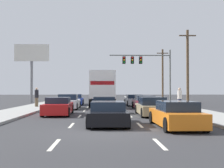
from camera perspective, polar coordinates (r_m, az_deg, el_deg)
ground_plane at (r=37.20m, az=-1.62°, el=-3.90°), size 140.00×140.00×0.00m
sidewalk_right at (r=32.95m, az=10.38°, el=-4.11°), size 3.13×80.00×0.14m
sidewalk_left at (r=32.89m, az=-13.58°, el=-4.10°), size 3.13×80.00×0.14m
lane_markings at (r=31.86m, az=-1.58°, el=-4.35°), size 3.54×57.00×0.01m
car_blue at (r=33.69m, az=-7.41°, el=-3.18°), size 2.05×4.60×1.27m
car_white at (r=27.10m, az=-8.61°, el=-3.60°), size 1.96×4.59×1.37m
car_red at (r=20.50m, az=-10.63°, el=-4.49°), size 1.95×4.31×1.25m
box_truck at (r=30.47m, az=-1.97°, el=-0.61°), size 2.68×8.84×3.59m
car_gray at (r=21.72m, az=-1.61°, el=-4.35°), size 1.94×4.06×1.25m
car_black at (r=14.65m, az=-0.84°, el=-5.92°), size 2.02×4.43×1.18m
car_silver at (r=32.51m, az=4.43°, el=-3.27°), size 1.99×4.41×1.24m
car_maroon at (r=26.04m, az=6.46°, el=-3.75°), size 1.89×4.56×1.26m
car_tan at (r=19.96m, az=7.93°, el=-4.55°), size 1.95×4.56×1.28m
car_orange at (r=13.84m, az=12.60°, el=-6.06°), size 1.90×4.42×1.24m
traffic_signal_mast at (r=38.27m, az=6.12°, el=4.07°), size 8.15×0.69×7.10m
utility_pole_mid at (r=31.53m, az=14.80°, el=3.31°), size 1.80×0.28×8.15m
utility_pole_far at (r=45.30m, az=10.03°, el=1.90°), size 1.80×0.28×8.09m
roadside_billboard at (r=40.93m, az=-15.67°, el=4.60°), size 4.72×0.36×8.03m
pedestrian_near_corner at (r=25.43m, az=13.29°, el=-2.76°), size 0.38×0.38×1.81m
pedestrian_mid_block at (r=28.88m, az=-14.76°, el=-2.51°), size 0.38×0.38×1.86m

